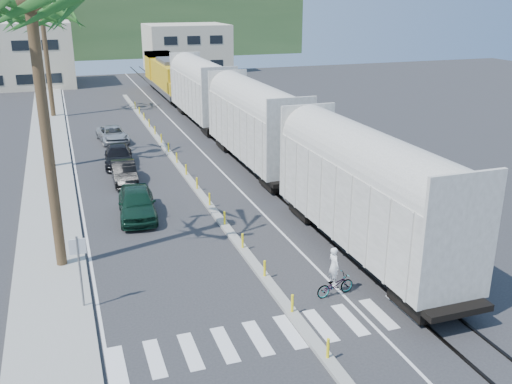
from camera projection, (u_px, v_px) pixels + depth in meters
ground at (282, 302)px, 22.16m from camera, size 140.00×140.00×0.00m
sidewalk at (49, 156)px, 41.79m from camera, size 3.00×90.00×0.15m
rails at (216, 134)px, 48.67m from camera, size 1.56×100.00×0.06m
median at (177, 163)px, 39.93m from camera, size 0.45×60.00×0.85m
crosswalk at (303, 329)px, 20.37m from camera, size 14.00×2.20×0.01m
lane_markings at (136, 150)px, 43.79m from camera, size 9.42×90.00×0.01m
freight_train at (230, 110)px, 43.67m from camera, size 3.00×60.94×5.85m
palm_trees at (35, 3)px, 36.33m from camera, size 3.50×37.20×13.75m
street_sign at (79, 262)px, 21.03m from camera, size 0.60×0.08×3.00m
buildings at (59, 45)px, 82.64m from camera, size 38.00×27.00×10.00m
hillside at (90, 23)px, 109.37m from camera, size 80.00×20.00×12.00m
car_lead at (137, 203)px, 30.30m from camera, size 2.72×5.10×1.63m
car_second at (124, 172)px, 35.94m from camera, size 1.65×4.17×1.35m
car_third at (118, 156)px, 39.66m from camera, size 2.74×4.95×1.34m
car_rear at (113, 134)px, 45.87m from camera, size 2.88×4.86×1.25m
cyclist at (335, 280)px, 22.47m from camera, size 1.02×1.82×2.07m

